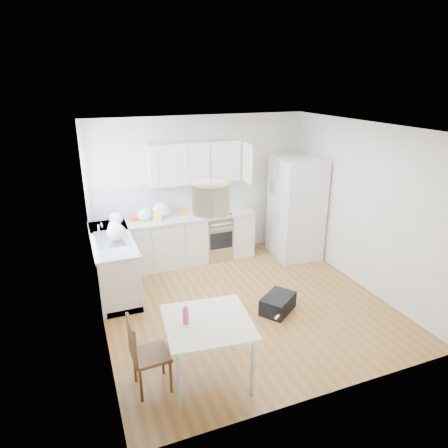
% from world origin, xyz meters
% --- Properties ---
extents(floor, '(4.20, 4.20, 0.00)m').
position_xyz_m(floor, '(0.00, 0.00, 0.00)').
color(floor, brown).
rests_on(floor, ground).
extents(ceiling, '(4.20, 4.20, 0.00)m').
position_xyz_m(ceiling, '(0.00, 0.00, 2.70)').
color(ceiling, white).
rests_on(ceiling, wall_back).
extents(wall_back, '(4.20, 0.00, 4.20)m').
position_xyz_m(wall_back, '(0.00, 2.10, 1.35)').
color(wall_back, beige).
rests_on(wall_back, floor).
extents(wall_left, '(0.00, 4.20, 4.20)m').
position_xyz_m(wall_left, '(-2.10, 0.00, 1.35)').
color(wall_left, beige).
rests_on(wall_left, floor).
extents(wall_right, '(0.00, 4.20, 4.20)m').
position_xyz_m(wall_right, '(2.10, 0.00, 1.35)').
color(wall_right, beige).
rests_on(wall_right, floor).
extents(window_glassblock, '(0.02, 1.00, 1.00)m').
position_xyz_m(window_glassblock, '(-2.09, 1.15, 1.75)').
color(window_glassblock, '#BFE0F9').
rests_on(window_glassblock, wall_left).
extents(cabinets_back, '(3.00, 0.60, 0.88)m').
position_xyz_m(cabinets_back, '(-0.60, 1.80, 0.44)').
color(cabinets_back, beige).
rests_on(cabinets_back, floor).
extents(cabinets_left, '(0.60, 1.80, 0.88)m').
position_xyz_m(cabinets_left, '(-1.80, 1.20, 0.44)').
color(cabinets_left, beige).
rests_on(cabinets_left, floor).
extents(counter_back, '(3.02, 0.64, 0.04)m').
position_xyz_m(counter_back, '(-0.60, 1.80, 0.90)').
color(counter_back, '#ADAFB1').
rests_on(counter_back, cabinets_back).
extents(counter_left, '(0.64, 1.82, 0.04)m').
position_xyz_m(counter_left, '(-1.80, 1.20, 0.90)').
color(counter_left, '#ADAFB1').
rests_on(counter_left, cabinets_left).
extents(backsplash_back, '(3.00, 0.01, 0.58)m').
position_xyz_m(backsplash_back, '(-0.60, 2.09, 1.21)').
color(backsplash_back, silver).
rests_on(backsplash_back, wall_back).
extents(backsplash_left, '(0.01, 1.80, 0.58)m').
position_xyz_m(backsplash_left, '(-2.09, 1.20, 1.21)').
color(backsplash_left, silver).
rests_on(backsplash_left, wall_left).
extents(upper_cabinets, '(1.70, 0.32, 0.75)m').
position_xyz_m(upper_cabinets, '(-0.15, 1.94, 1.88)').
color(upper_cabinets, beige).
rests_on(upper_cabinets, wall_back).
extents(range_oven, '(0.50, 0.61, 0.88)m').
position_xyz_m(range_oven, '(0.20, 1.80, 0.44)').
color(range_oven, '#B5B7BA').
rests_on(range_oven, floor).
extents(sink, '(0.50, 0.80, 0.16)m').
position_xyz_m(sink, '(-1.80, 1.15, 0.92)').
color(sink, '#B5B7BA').
rests_on(sink, counter_left).
extents(refrigerator, '(0.98, 1.03, 1.94)m').
position_xyz_m(refrigerator, '(1.70, 1.36, 0.97)').
color(refrigerator, white).
rests_on(refrigerator, floor).
extents(dining_table, '(1.06, 1.06, 0.76)m').
position_xyz_m(dining_table, '(-1.05, -1.34, 0.68)').
color(dining_table, beige).
rests_on(dining_table, floor).
extents(dining_chair, '(0.40, 0.40, 0.93)m').
position_xyz_m(dining_chair, '(-1.70, -1.29, 0.46)').
color(dining_chair, '#462B15').
rests_on(dining_chair, floor).
extents(drink_bottle, '(0.07, 0.07, 0.24)m').
position_xyz_m(drink_bottle, '(-1.29, -1.30, 0.88)').
color(drink_bottle, '#EF427E').
rests_on(drink_bottle, dining_table).
extents(gym_bag, '(0.67, 0.62, 0.26)m').
position_xyz_m(gym_bag, '(0.39, -0.40, 0.13)').
color(gym_bag, black).
rests_on(gym_bag, floor).
extents(pendant_lamp, '(0.49, 0.49, 0.30)m').
position_xyz_m(pendant_lamp, '(-0.98, -1.33, 2.18)').
color(pendant_lamp, '#C0B193').
rests_on(pendant_lamp, ceiling).
extents(grocery_bag_a, '(0.24, 0.21, 0.22)m').
position_xyz_m(grocery_bag_a, '(-1.64, 1.80, 1.03)').
color(grocery_bag_a, white).
rests_on(grocery_bag_a, counter_back).
extents(grocery_bag_b, '(0.24, 0.21, 0.22)m').
position_xyz_m(grocery_bag_b, '(-1.15, 1.81, 1.03)').
color(grocery_bag_b, white).
rests_on(grocery_bag_b, counter_back).
extents(grocery_bag_c, '(0.32, 0.27, 0.29)m').
position_xyz_m(grocery_bag_c, '(-0.84, 1.88, 1.06)').
color(grocery_bag_c, white).
rests_on(grocery_bag_c, counter_back).
extents(grocery_bag_d, '(0.22, 0.19, 0.20)m').
position_xyz_m(grocery_bag_d, '(-1.71, 1.40, 1.02)').
color(grocery_bag_d, white).
rests_on(grocery_bag_d, counter_back).
extents(grocery_bag_e, '(0.30, 0.25, 0.27)m').
position_xyz_m(grocery_bag_e, '(-1.73, 1.05, 1.05)').
color(grocery_bag_e, white).
rests_on(grocery_bag_e, counter_left).
extents(snack_orange, '(0.16, 0.11, 0.11)m').
position_xyz_m(snack_orange, '(-0.39, 1.83, 0.97)').
color(snack_orange, orange).
rests_on(snack_orange, counter_back).
extents(snack_yellow, '(0.15, 0.09, 0.10)m').
position_xyz_m(snack_yellow, '(-0.94, 1.75, 0.97)').
color(snack_yellow, yellow).
rests_on(snack_yellow, counter_back).
extents(snack_red, '(0.18, 0.16, 0.10)m').
position_xyz_m(snack_red, '(-1.32, 1.87, 0.97)').
color(snack_red, red).
rests_on(snack_red, counter_back).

